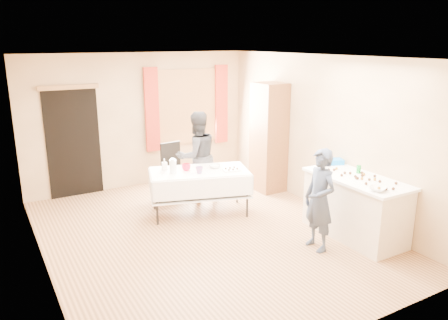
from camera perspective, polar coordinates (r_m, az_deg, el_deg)
floor at (r=6.69m, az=-2.36°, el=-9.67°), size 4.50×5.50×0.02m
ceiling at (r=6.06m, az=-2.64°, el=13.36°), size 4.50×5.50×0.02m
wall_back at (r=8.74m, az=-10.90°, el=5.10°), size 4.50×0.02×2.60m
wall_front at (r=4.12m, az=15.65°, el=-6.97°), size 4.50×0.02×2.60m
wall_left at (r=5.62m, az=-23.40°, el=-1.64°), size 0.02×5.50×2.60m
wall_right at (r=7.53m, az=12.97°, el=3.34°), size 0.02×5.50×2.60m
window_frame at (r=9.04m, az=-4.85°, el=6.94°), size 1.32×0.06×1.52m
window_pane at (r=9.03m, az=-4.81°, el=6.93°), size 1.20×0.02×1.40m
curtain_left at (r=8.70m, az=-9.39°, el=6.46°), size 0.28×0.06×1.65m
curtain_right at (r=9.35m, az=-0.36°, el=7.28°), size 0.28×0.06×1.65m
doorway at (r=8.45m, az=-19.07°, el=2.09°), size 0.95×0.04×2.00m
door_lintel at (r=8.26m, az=-19.65°, el=8.95°), size 1.05×0.06×0.08m
cabinet at (r=8.33m, az=5.87°, el=2.92°), size 0.50×0.60×2.06m
counter at (r=6.74m, az=16.75°, el=-5.87°), size 0.75×1.58×0.91m
party_table at (r=7.29m, az=-3.21°, el=-3.66°), size 1.80×1.28×0.75m
chair at (r=8.22m, az=-6.35°, el=-2.61°), size 0.45×0.45×0.99m
girl at (r=6.12m, az=12.39°, el=-5.13°), size 0.53×0.36×1.43m
woman at (r=7.83m, az=-3.54°, el=0.48°), size 0.80×0.63×1.62m
soda_can at (r=6.78m, az=17.18°, el=-1.16°), size 0.09×0.09×0.12m
mixing_bowl at (r=6.08m, az=19.40°, el=-3.58°), size 0.38×0.38×0.05m
foam_block at (r=6.97m, az=13.06°, el=-0.59°), size 0.17×0.14×0.08m
blue_basket at (r=7.18m, az=14.06°, el=-0.20°), size 0.35×0.30×0.08m
pitcher at (r=7.05m, az=-6.69°, el=-0.89°), size 0.13×0.13×0.22m
cup_red at (r=7.19m, az=-4.96°, el=-0.94°), size 0.15×0.15×0.11m
cup_rainbow at (r=7.02m, az=-3.24°, el=-1.33°), size 0.18×0.18×0.11m
small_bowl at (r=7.31m, az=-1.20°, el=-0.82°), size 0.33×0.33×0.06m
pastry_tray at (r=7.18m, az=0.99°, el=-1.31°), size 0.32×0.26×0.02m
bottle at (r=7.27m, az=-7.79°, el=-0.55°), size 0.12×0.12×0.19m
cake_balls at (r=6.52m, az=17.39°, el=-2.21°), size 0.53×1.12×0.04m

